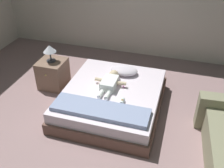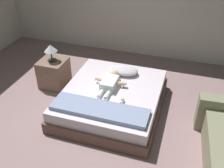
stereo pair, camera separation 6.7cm
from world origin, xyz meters
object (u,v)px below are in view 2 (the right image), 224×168
baby (110,82)px  pillow (125,70)px  nightstand (54,73)px  toothbrush (123,85)px  baby_bottle (122,101)px  bed (112,99)px  lamp (51,49)px

baby → pillow: bearing=74.4°
baby → nightstand: bearing=169.0°
toothbrush → baby_bottle: (0.11, -0.45, 0.03)m
baby_bottle → toothbrush: bearing=103.7°
baby_bottle → nightstand: bearing=157.2°
bed → nightstand: size_ratio=3.46×
bed → toothbrush: (0.13, 0.16, 0.19)m
bed → baby_bottle: (0.24, -0.29, 0.22)m
pillow → toothbrush: bearing=-78.5°
baby → baby_bottle: 0.48m
pillow → nightstand: nightstand is taller
nightstand → baby_bottle: bearing=-22.8°
lamp → nightstand: bearing=-90.0°
toothbrush → nightstand: (-1.31, 0.15, -0.11)m
baby → baby_bottle: size_ratio=5.61×
bed → baby: size_ratio=2.59×
nightstand → toothbrush: bearing=-6.6°
pillow → baby: bearing=-105.6°
lamp → baby_bottle: (1.42, -0.60, -0.33)m
toothbrush → baby_bottle: bearing=-76.3°
baby → baby_bottle: bearing=-51.9°
baby → baby_bottle: (0.30, -0.38, -0.03)m
nightstand → baby_bottle: 1.55m
bed → nightstand: nightstand is taller
pillow → toothbrush: pillow is taller
pillow → nightstand: size_ratio=0.90×
bed → pillow: (0.06, 0.51, 0.24)m
bed → lamp: 1.34m
bed → toothbrush: 0.28m
bed → baby_bottle: bearing=-50.2°
nightstand → bed: bearing=-14.8°
baby → nightstand: baby is taller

